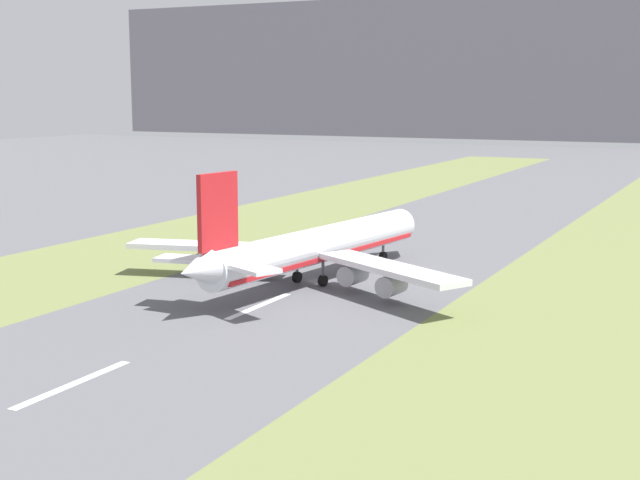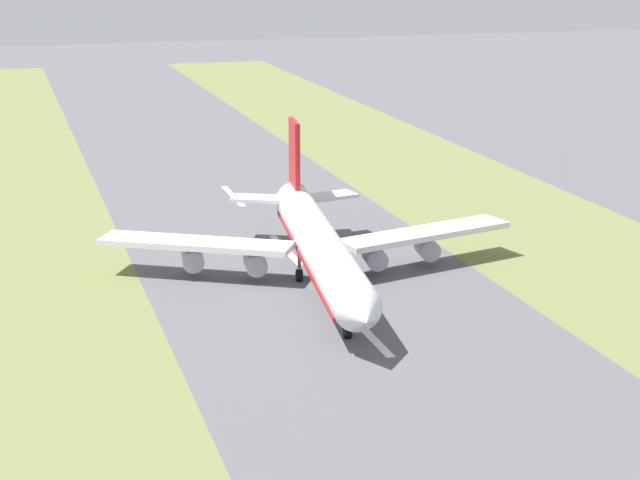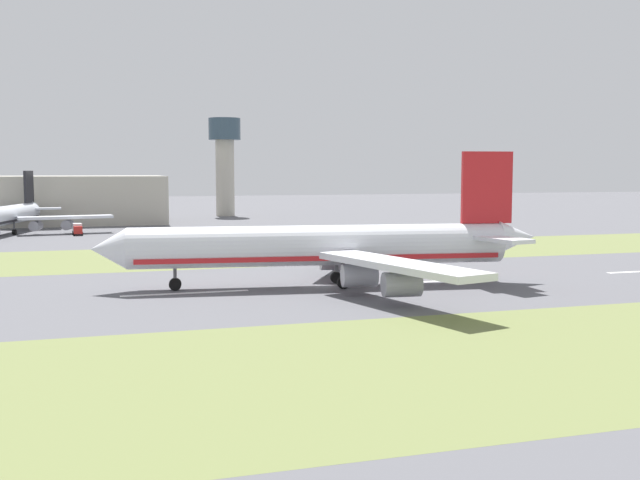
% 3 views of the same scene
% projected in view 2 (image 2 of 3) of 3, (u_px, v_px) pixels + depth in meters
% --- Properties ---
extents(ground_plane, '(800.00, 800.00, 0.00)m').
position_uv_depth(ground_plane, '(321.00, 286.00, 155.82)').
color(ground_plane, '#56565B').
extents(grass_median_west, '(40.00, 600.00, 0.01)m').
position_uv_depth(grass_median_west, '(594.00, 260.00, 168.38)').
color(grass_median_west, olive).
rests_on(grass_median_west, ground).
extents(grass_median_east, '(40.00, 600.00, 0.01)m').
position_uv_depth(grass_median_east, '(0.00, 316.00, 143.26)').
color(grass_median_east, olive).
rests_on(grass_median_east, ground).
extents(centreline_dash_near, '(1.20, 18.00, 0.01)m').
position_uv_depth(centreline_dash_near, '(233.00, 196.00, 210.93)').
color(centreline_dash_near, silver).
rests_on(centreline_dash_near, ground).
extents(centreline_dash_mid, '(1.20, 18.00, 0.01)m').
position_uv_depth(centreline_dash_mid, '(286.00, 250.00, 174.06)').
color(centreline_dash_mid, silver).
rests_on(centreline_dash_mid, ground).
extents(centreline_dash_far, '(1.20, 18.00, 0.01)m').
position_uv_depth(centreline_dash_far, '(367.00, 332.00, 137.19)').
color(centreline_dash_far, silver).
rests_on(centreline_dash_far, ground).
extents(airplane_main_jet, '(63.59, 67.15, 20.20)m').
position_uv_depth(airplane_main_jet, '(318.00, 243.00, 155.75)').
color(airplane_main_jet, silver).
rests_on(airplane_main_jet, ground).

